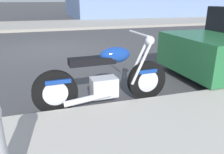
# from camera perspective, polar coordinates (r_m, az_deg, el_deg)

# --- Properties ---
(ground_plane) EXTENTS (260.00, 260.00, 0.00)m
(ground_plane) POSITION_cam_1_polar(r_m,az_deg,el_deg) (7.81, -15.48, 6.76)
(ground_plane) COLOR #3D3D3F
(sidewalk_far_curb) EXTENTS (120.00, 5.00, 0.14)m
(sidewalk_far_curb) POSITION_cam_1_polar(r_m,az_deg,el_deg) (19.21, 23.04, 13.23)
(sidewalk_far_curb) COLOR gray
(sidewalk_far_curb) RESTS_ON ground
(parking_stall_stripe) EXTENTS (0.12, 2.20, 0.01)m
(parking_stall_stripe) POSITION_cam_1_polar(r_m,az_deg,el_deg) (3.94, -13.09, -5.18)
(parking_stall_stripe) COLOR silver
(parking_stall_stripe) RESTS_ON ground
(parked_motorcycle) EXTENTS (2.14, 0.62, 1.12)m
(parked_motorcycle) POSITION_cam_1_polar(r_m,az_deg,el_deg) (3.43, -1.72, -0.62)
(parked_motorcycle) COLOR black
(parked_motorcycle) RESTS_ON ground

